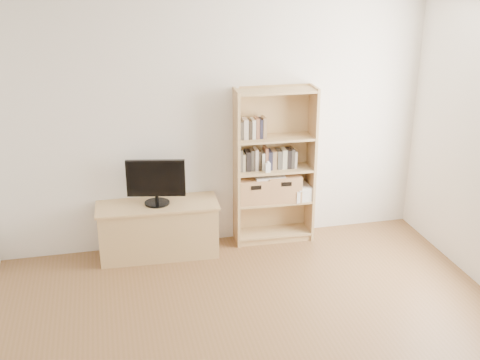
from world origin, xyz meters
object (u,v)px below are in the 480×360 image
object	(u,v)px
tv_stand	(159,230)
basket_right	(283,187)
laptop	(269,176)
bookshelf	(274,167)
television	(156,183)
baby_monitor	(268,168)
basket_left	(253,190)

from	to	relation	value
tv_stand	basket_right	world-z (taller)	basket_right
basket_right	laptop	size ratio (longest dim) A/B	1.11
laptop	bookshelf	bearing A→B (deg)	16.06
bookshelf	basket_right	size ratio (longest dim) A/B	4.84
basket_right	laptop	distance (m)	0.21
tv_stand	laptop	world-z (taller)	laptop
television	tv_stand	bearing A→B (deg)	0.00
tv_stand	television	distance (m)	0.53
television	baby_monitor	size ratio (longest dim) A/B	6.00
television	laptop	world-z (taller)	television
basket_right	bookshelf	bearing A→B (deg)	179.94
basket_left	basket_right	xyz separation A→B (m)	(0.33, -0.01, 0.01)
bookshelf	television	world-z (taller)	bookshelf
tv_stand	bookshelf	xyz separation A→B (m)	(1.25, 0.07, 0.57)
basket_left	basket_right	bearing A→B (deg)	0.49
television	basket_right	xyz separation A→B (m)	(1.36, 0.07, -0.19)
basket_left	laptop	bearing A→B (deg)	-3.27
basket_right	television	bearing A→B (deg)	-172.71
tv_stand	basket_right	bearing A→B (deg)	4.93
basket_left	bookshelf	bearing A→B (deg)	1.68
basket_right	tv_stand	bearing A→B (deg)	-172.71
bookshelf	basket_left	bearing A→B (deg)	-178.81
basket_left	baby_monitor	bearing A→B (deg)	-33.67
tv_stand	bookshelf	bearing A→B (deg)	5.53
tv_stand	basket_right	xyz separation A→B (m)	(1.36, 0.07, 0.34)
bookshelf	basket_left	size ratio (longest dim) A/B	5.17
basket_left	basket_right	world-z (taller)	basket_right
bookshelf	baby_monitor	distance (m)	0.14
television	basket_left	distance (m)	1.05
basket_left	laptop	distance (m)	0.22
tv_stand	bookshelf	distance (m)	1.38
tv_stand	laptop	size ratio (longest dim) A/B	3.80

